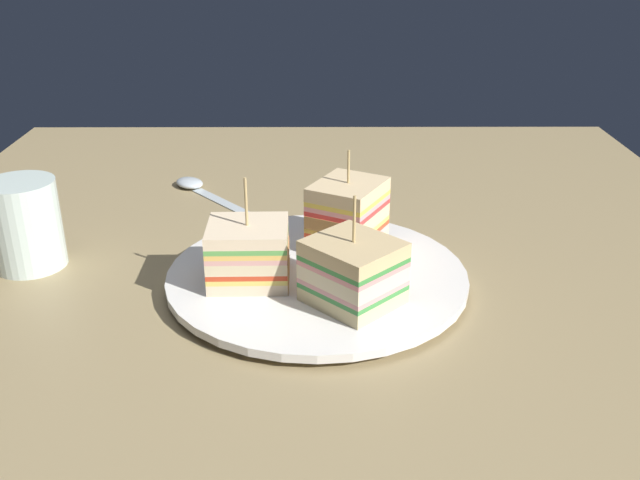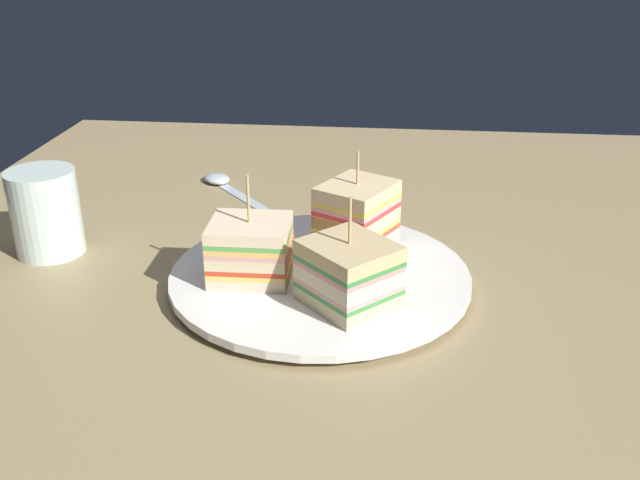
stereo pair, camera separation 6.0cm
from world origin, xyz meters
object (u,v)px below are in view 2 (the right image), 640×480
object	(u,v)px
sandwich_wedge_0	(348,274)
drinking_glass	(47,218)
sandwich_wedge_2	(251,250)
spoon	(225,184)
plate	(320,277)
sandwich_wedge_1	(356,217)

from	to	relation	value
sandwich_wedge_0	drinking_glass	bearing A→B (deg)	27.87
sandwich_wedge_2	drinking_glass	size ratio (longest dim) A/B	1.12
spoon	plate	bearing A→B (deg)	169.71
plate	sandwich_wedge_1	bearing A→B (deg)	-28.33
plate	sandwich_wedge_2	world-z (taller)	sandwich_wedge_2
sandwich_wedge_1	sandwich_wedge_2	world-z (taller)	sandwich_wedge_1
plate	drinking_glass	bearing A→B (deg)	81.25
plate	sandwich_wedge_1	distance (cm)	6.87
sandwich_wedge_0	spoon	distance (cm)	33.04
spoon	drinking_glass	xyz separation A→B (cm)	(-19.23, 12.36, 3.10)
sandwich_wedge_1	sandwich_wedge_2	bearing A→B (deg)	-23.22
plate	sandwich_wedge_0	world-z (taller)	sandwich_wedge_0
sandwich_wedge_2	spoon	world-z (taller)	sandwich_wedge_2
spoon	drinking_glass	world-z (taller)	drinking_glass
sandwich_wedge_0	spoon	world-z (taller)	sandwich_wedge_0
sandwich_wedge_0	drinking_glass	size ratio (longest dim) A/B	1.11
drinking_glass	plate	bearing A→B (deg)	-98.75
sandwich_wedge_1	sandwich_wedge_2	xyz separation A→B (cm)	(-6.66, 8.41, -0.60)
drinking_glass	spoon	bearing A→B (deg)	-32.74
sandwich_wedge_0	spoon	size ratio (longest dim) A/B	0.68
sandwich_wedge_0	sandwich_wedge_1	size ratio (longest dim) A/B	0.97
sandwich_wedge_1	sandwich_wedge_0	bearing A→B (deg)	28.38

